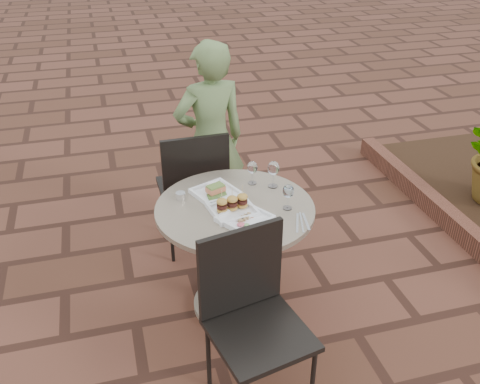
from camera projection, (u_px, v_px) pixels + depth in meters
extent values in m
plane|color=brown|center=(268.00, 300.00, 3.41)|extent=(60.00, 60.00, 0.00)
cylinder|color=gray|center=(235.00, 302.00, 3.36)|extent=(0.52, 0.52, 0.04)
cylinder|color=gray|center=(235.00, 261.00, 3.19)|extent=(0.08, 0.08, 0.70)
cylinder|color=tan|center=(235.00, 209.00, 3.01)|extent=(0.90, 0.90, 0.03)
cube|color=black|center=(192.00, 189.00, 3.74)|extent=(0.45, 0.45, 0.03)
cube|color=black|center=(196.00, 170.00, 3.45)|extent=(0.44, 0.04, 0.46)
cylinder|color=black|center=(213.00, 200.00, 4.06)|extent=(0.02, 0.02, 0.44)
cylinder|color=black|center=(163.00, 207.00, 3.97)|extent=(0.02, 0.02, 0.44)
cylinder|color=black|center=(225.00, 226.00, 3.74)|extent=(0.02, 0.02, 0.44)
cylinder|color=black|center=(172.00, 235.00, 3.65)|extent=(0.02, 0.02, 0.44)
cube|color=black|center=(260.00, 334.00, 2.54)|extent=(0.52, 0.52, 0.03)
cube|color=black|center=(241.00, 269.00, 2.56)|extent=(0.44, 0.12, 0.46)
cylinder|color=black|center=(312.00, 382.00, 2.58)|extent=(0.02, 0.02, 0.44)
cylinder|color=black|center=(208.00, 355.00, 2.72)|extent=(0.02, 0.02, 0.44)
cylinder|color=black|center=(273.00, 331.00, 2.87)|extent=(0.02, 0.02, 0.44)
imported|color=#5B733F|center=(210.00, 141.00, 3.79)|extent=(0.57, 0.42, 1.44)
cube|color=white|center=(216.00, 194.00, 3.11)|extent=(0.30, 0.30, 0.01)
cube|color=#D4724B|center=(216.00, 189.00, 3.09)|extent=(0.12, 0.10, 0.03)
cube|color=#587132|center=(216.00, 186.00, 3.08)|extent=(0.11, 0.09, 0.01)
cube|color=white|center=(232.00, 211.00, 2.95)|extent=(0.27, 0.27, 0.01)
cube|color=white|center=(245.00, 220.00, 2.87)|extent=(0.33, 0.33, 0.01)
ellipsoid|color=#D9596C|center=(241.00, 224.00, 2.81)|extent=(0.04, 0.03, 0.02)
cylinder|color=white|center=(287.00, 208.00, 2.99)|extent=(0.05, 0.05, 0.00)
cylinder|color=white|center=(288.00, 203.00, 2.97)|extent=(0.01, 0.01, 0.07)
ellipsoid|color=white|center=(288.00, 191.00, 2.93)|extent=(0.06, 0.06, 0.08)
cylinder|color=white|center=(288.00, 192.00, 2.93)|extent=(0.05, 0.05, 0.04)
cylinder|color=white|center=(252.00, 183.00, 3.23)|extent=(0.05, 0.05, 0.00)
cylinder|color=white|center=(252.00, 178.00, 3.22)|extent=(0.01, 0.01, 0.06)
ellipsoid|color=white|center=(252.00, 167.00, 3.18)|extent=(0.06, 0.06, 0.08)
cylinder|color=white|center=(273.00, 186.00, 3.20)|extent=(0.06, 0.06, 0.00)
cylinder|color=white|center=(273.00, 180.00, 3.18)|extent=(0.01, 0.01, 0.07)
ellipsoid|color=white|center=(273.00, 168.00, 3.14)|extent=(0.07, 0.07, 0.09)
cylinder|color=silver|center=(181.00, 196.00, 3.06)|extent=(0.07, 0.07, 0.04)
cube|color=brown|center=(460.00, 228.00, 3.99)|extent=(0.12, 3.00, 0.15)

